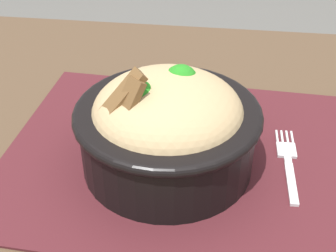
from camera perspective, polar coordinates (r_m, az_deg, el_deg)
The scene contains 4 objects.
table at distance 0.59m, azimuth 2.81°, elevation -10.28°, with size 1.27×0.78×0.76m.
placemat at distance 0.55m, azimuth 3.44°, elevation -3.75°, with size 0.44×0.33×0.00m, color #47191E.
bowl at distance 0.51m, azimuth -0.04°, elevation 0.35°, with size 0.21×0.21×0.13m.
fork at distance 0.55m, azimuth 14.28°, elevation -4.13°, with size 0.02×0.13×0.00m.
Camera 1 is at (0.03, -0.41, 1.11)m, focal length 50.53 mm.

